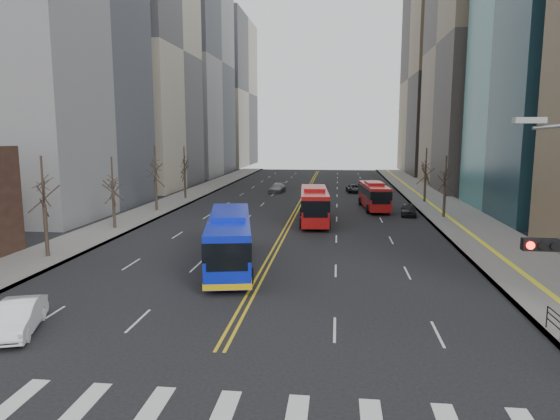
# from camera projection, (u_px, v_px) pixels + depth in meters

# --- Properties ---
(sidewalk_right) EXTENTS (7.00, 130.00, 0.15)m
(sidewalk_right) POSITION_uv_depth(u_px,v_px,m) (448.00, 210.00, 57.76)
(sidewalk_right) COLOR slate
(sidewalk_right) RESTS_ON ground
(sidewalk_left) EXTENTS (5.00, 130.00, 0.15)m
(sidewalk_left) POSITION_uv_depth(u_px,v_px,m) (164.00, 206.00, 61.61)
(sidewalk_left) COLOR slate
(sidewalk_left) RESTS_ON ground
(centerline) EXTENTS (0.55, 100.00, 0.01)m
(centerline) POSITION_uv_depth(u_px,v_px,m) (303.00, 198.00, 69.57)
(centerline) COLOR gold
(centerline) RESTS_ON ground
(office_towers) EXTENTS (83.00, 134.00, 58.00)m
(office_towers) POSITION_uv_depth(u_px,v_px,m) (311.00, 38.00, 79.18)
(office_towers) COLOR gray
(office_towers) RESTS_ON ground
(street_trees) EXTENTS (35.20, 47.20, 7.60)m
(street_trees) POSITION_uv_depth(u_px,v_px,m) (217.00, 174.00, 49.57)
(street_trees) COLOR #2B231A
(street_trees) RESTS_ON ground
(blue_bus) EXTENTS (5.15, 13.10, 3.71)m
(blue_bus) POSITION_uv_depth(u_px,v_px,m) (229.00, 238.00, 33.46)
(blue_bus) COLOR #0D20C9
(blue_bus) RESTS_ON ground
(red_bus_near) EXTENTS (3.44, 11.52, 3.60)m
(red_bus_near) POSITION_uv_depth(u_px,v_px,m) (314.00, 203.00, 50.29)
(red_bus_near) COLOR #B41413
(red_bus_near) RESTS_ON ground
(red_bus_far) EXTENTS (3.27, 10.39, 3.27)m
(red_bus_far) POSITION_uv_depth(u_px,v_px,m) (374.00, 194.00, 58.99)
(red_bus_far) COLOR #B41413
(red_bus_far) RESTS_ON ground
(car_white) EXTENTS (2.85, 4.66, 1.45)m
(car_white) POSITION_uv_depth(u_px,v_px,m) (18.00, 317.00, 22.43)
(car_white) COLOR white
(car_white) RESTS_ON ground
(car_dark_mid) EXTENTS (2.03, 4.11, 1.35)m
(car_dark_mid) POSITION_uv_depth(u_px,v_px,m) (409.00, 209.00, 54.50)
(car_dark_mid) COLOR black
(car_dark_mid) RESTS_ON ground
(car_silver) EXTENTS (2.45, 4.91, 1.37)m
(car_silver) POSITION_uv_depth(u_px,v_px,m) (277.00, 188.00, 75.97)
(car_silver) COLOR gray
(car_silver) RESTS_ON ground
(car_dark_far) EXTENTS (2.41, 4.45, 1.19)m
(car_dark_far) POSITION_uv_depth(u_px,v_px,m) (354.00, 189.00, 75.98)
(car_dark_far) COLOR black
(car_dark_far) RESTS_ON ground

